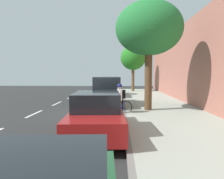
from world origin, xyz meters
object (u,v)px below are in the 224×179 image
(parked_sedan_red_second, at_px, (97,114))
(parked_suv_black_mid, at_px, (108,91))
(cyclist_with_backpack, at_px, (120,96))
(street_tree_far_end, at_px, (133,58))
(bicycle_at_curb, at_px, (116,107))
(street_tree_mid_block, at_px, (149,29))
(parked_pickup_dark_blue_far, at_px, (110,88))

(parked_sedan_red_second, bearing_deg, parked_suv_black_mid, 89.84)
(cyclist_with_backpack, height_order, street_tree_far_end, street_tree_far_end)
(parked_sedan_red_second, bearing_deg, bicycle_at_curb, 81.69)
(street_tree_far_end, bearing_deg, bicycle_at_curb, -97.07)
(cyclist_with_backpack, xyz_separation_m, street_tree_mid_block, (1.57, 0.95, 3.61))
(street_tree_far_end, bearing_deg, street_tree_mid_block, -90.00)
(parked_pickup_dark_blue_far, bearing_deg, parked_suv_black_mid, -88.45)
(parked_sedan_red_second, xyz_separation_m, parked_pickup_dark_blue_far, (-0.15, 13.07, 0.15))
(parked_sedan_red_second, relative_size, parked_pickup_dark_blue_far, 0.84)
(street_tree_far_end, bearing_deg, cyclist_with_backpack, -96.01)
(cyclist_with_backpack, bearing_deg, bicycle_at_curb, 116.78)
(parked_suv_black_mid, distance_m, street_tree_mid_block, 4.83)
(street_tree_mid_block, bearing_deg, parked_sedan_red_second, -117.59)
(parked_sedan_red_second, xyz_separation_m, cyclist_with_backpack, (0.82, 3.62, 0.27))
(parked_suv_black_mid, bearing_deg, cyclist_with_backpack, -75.59)
(parked_sedan_red_second, bearing_deg, parked_pickup_dark_blue_far, 90.67)
(bicycle_at_curb, relative_size, cyclist_with_backpack, 1.05)
(parked_sedan_red_second, height_order, cyclist_with_backpack, cyclist_with_backpack)
(street_tree_far_end, bearing_deg, parked_sedan_red_second, -97.35)
(street_tree_mid_block, height_order, street_tree_far_end, street_tree_mid_block)
(parked_pickup_dark_blue_far, xyz_separation_m, cyclist_with_backpack, (0.97, -9.45, 0.12))
(parked_pickup_dark_blue_far, bearing_deg, street_tree_mid_block, -73.38)
(parked_suv_black_mid, bearing_deg, parked_pickup_dark_blue_far, 91.55)
(parked_suv_black_mid, xyz_separation_m, bicycle_at_curb, (0.58, -2.67, -0.63))
(bicycle_at_curb, relative_size, street_tree_far_end, 0.32)
(cyclist_with_backpack, bearing_deg, parked_suv_black_mid, 104.41)
(parked_sedan_red_second, distance_m, parked_pickup_dark_blue_far, 13.07)
(bicycle_at_curb, height_order, street_tree_far_end, street_tree_far_end)
(parked_pickup_dark_blue_far, bearing_deg, cyclist_with_backpack, -84.13)
(parked_pickup_dark_blue_far, relative_size, cyclist_with_backpack, 3.17)
(parked_pickup_dark_blue_far, height_order, street_tree_mid_block, street_tree_mid_block)
(parked_sedan_red_second, bearing_deg, street_tree_far_end, 82.65)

